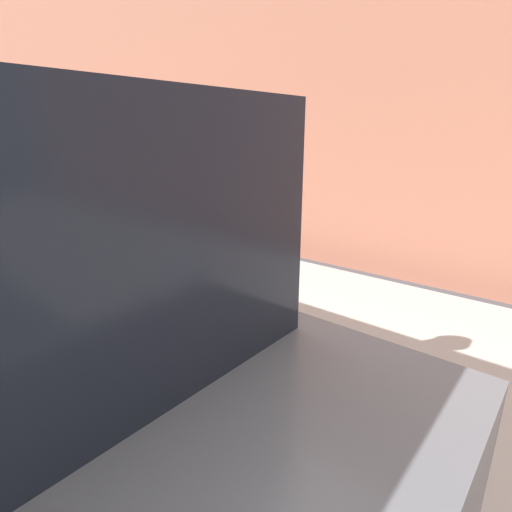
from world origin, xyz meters
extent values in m
plane|color=#47474C|center=(0.00, 0.00, 0.00)|extent=(60.00, 60.00, 0.00)
cube|color=#ADAAA3|center=(0.00, 2.20, 0.06)|extent=(24.00, 2.80, 0.12)
cylinder|color=#2D2D30|center=(0.26, 1.15, 0.58)|extent=(0.08, 0.08, 0.90)
cube|color=slate|center=(0.26, 1.15, 1.17)|extent=(0.16, 0.12, 0.30)
cube|color=gray|center=(0.26, 1.09, 1.20)|extent=(0.09, 0.01, 0.10)
cylinder|color=black|center=(0.26, 1.15, 1.38)|extent=(0.21, 0.10, 0.21)
cylinder|color=black|center=(0.69, 0.49, 0.35)|extent=(0.71, 0.24, 0.71)
camera|label=1|loc=(1.69, -0.66, 1.76)|focal=28.00mm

